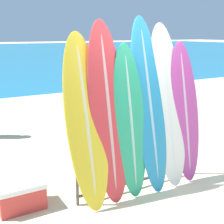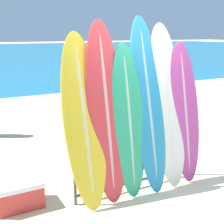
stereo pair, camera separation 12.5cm
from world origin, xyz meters
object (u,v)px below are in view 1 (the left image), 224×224
surfboard_slot_0 (86,122)px  surfboard_slot_4 (168,105)px  surfboard_rack (139,155)px  cooler_box (21,195)px  surfboard_slot_5 (185,112)px  surfboard_slot_3 (149,105)px  person_near_water (138,84)px  surfboard_slot_1 (108,113)px  person_far_left (89,86)px  person_mid_beach (125,94)px  surfboard_slot_2 (130,121)px

surfboard_slot_0 → surfboard_slot_4: (1.34, 0.01, 0.06)m
surfboard_rack → cooler_box: bearing=169.7°
surfboard_rack → surfboard_slot_5: surfboard_slot_5 is taller
surfboard_slot_3 → person_near_water: (1.80, 2.91, -0.26)m
surfboard_slot_5 → surfboard_slot_0: bearing=179.1°
surfboard_slot_1 → person_far_left: size_ratio=1.51×
surfboard_slot_3 → person_far_left: size_ratio=1.55×
cooler_box → surfboard_slot_1: bearing=-13.5°
person_near_water → cooler_box: (-3.61, -2.65, -0.80)m
surfboard_slot_1 → surfboard_slot_3: bearing=1.2°
person_far_left → surfboard_slot_5: bearing=28.6°
surfboard_slot_5 → cooler_box: size_ratio=3.51×
surfboard_rack → surfboard_slot_1: bearing=177.5°
surfboard_slot_0 → person_near_water: 4.05m
surfboard_slot_4 → person_mid_beach: 2.22m
surfboard_slot_1 → surfboard_slot_4: size_ratio=1.01×
surfboard_slot_5 → person_mid_beach: surfboard_slot_5 is taller
surfboard_slot_5 → person_far_left: 3.86m
surfboard_slot_5 → surfboard_slot_1: bearing=178.8°
surfboard_slot_3 → surfboard_slot_4: size_ratio=1.04×
surfboard_rack → person_far_left: 4.00m
surfboard_slot_3 → cooler_box: size_ratio=4.11×
surfboard_slot_5 → person_near_water: size_ratio=1.19×
surfboard_slot_0 → surfboard_slot_5: size_ratio=1.07×
surfboard_rack → surfboard_slot_4: 0.85m
surfboard_slot_1 → person_near_water: size_ratio=1.35×
cooler_box → surfboard_slot_2: bearing=-12.3°
surfboard_slot_4 → person_far_left: 3.86m
surfboard_slot_3 → person_near_water: bearing=58.4°
surfboard_slot_3 → person_far_left: 3.92m
surfboard_slot_2 → surfboard_slot_3: surfboard_slot_3 is taller
cooler_box → person_mid_beach: bearing=34.1°
surfboard_slot_2 → cooler_box: 1.74m
surfboard_rack → cooler_box: size_ratio=3.30×
surfboard_rack → surfboard_slot_2: size_ratio=0.94×
surfboard_slot_3 → person_far_left: (0.85, 3.81, -0.37)m
surfboard_rack → surfboard_slot_5: size_ratio=0.94×
surfboard_slot_4 → surfboard_slot_5: surfboard_slot_4 is taller
surfboard_slot_0 → surfboard_slot_1: size_ratio=0.94×
surfboard_slot_3 → surfboard_slot_0: bearing=-179.1°
surfboard_slot_3 → person_mid_beach: surfboard_slot_3 is taller
surfboard_slot_0 → person_far_left: (1.85, 3.83, -0.26)m
surfboard_slot_3 → cooler_box: bearing=171.8°
person_near_water → person_mid_beach: size_ratio=1.04×
person_far_left → cooler_box: 4.49m
surfboard_slot_0 → surfboard_slot_1: surfboard_slot_1 is taller
person_near_water → surfboard_slot_0: bearing=164.3°
surfboard_slot_4 → surfboard_slot_5: bearing=-6.4°
surfboard_slot_2 → surfboard_slot_3: 0.40m
surfboard_rack → cooler_box: 1.70m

